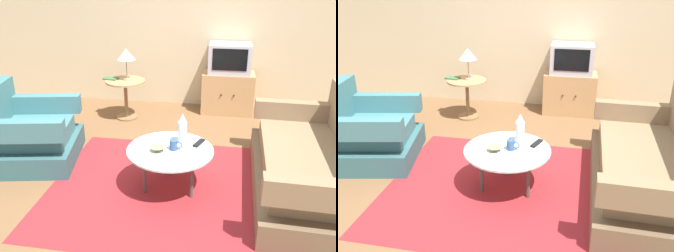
# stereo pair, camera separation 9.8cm
# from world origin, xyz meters

# --- Properties ---
(ground_plane) EXTENTS (16.00, 16.00, 0.00)m
(ground_plane) POSITION_xyz_m (0.00, 0.00, 0.00)
(ground_plane) COLOR brown
(back_wall) EXTENTS (9.00, 0.12, 2.70)m
(back_wall) POSITION_xyz_m (0.00, 2.44, 1.35)
(back_wall) COLOR #CCB78E
(back_wall) RESTS_ON ground
(area_rug) EXTENTS (2.36, 1.99, 0.00)m
(area_rug) POSITION_xyz_m (0.11, -0.10, 0.00)
(area_rug) COLOR maroon
(area_rug) RESTS_ON ground
(armchair) EXTENTS (1.07, 1.09, 0.85)m
(armchair) POSITION_xyz_m (-1.52, 0.22, 0.29)
(armchair) COLOR #325C60
(armchair) RESTS_ON ground
(couch) EXTENTS (0.99, 1.85, 0.90)m
(couch) POSITION_xyz_m (1.44, 0.04, 0.29)
(couch) COLOR brown
(couch) RESTS_ON ground
(coffee_table) EXTENTS (0.82, 0.82, 0.42)m
(coffee_table) POSITION_xyz_m (0.11, -0.10, 0.39)
(coffee_table) COLOR #B2C6C1
(coffee_table) RESTS_ON ground
(side_table) EXTENTS (0.56, 0.56, 0.57)m
(side_table) POSITION_xyz_m (-0.81, 1.62, 0.41)
(side_table) COLOR tan
(side_table) RESTS_ON ground
(tv_stand) EXTENTS (0.76, 0.47, 0.61)m
(tv_stand) POSITION_xyz_m (0.63, 2.12, 0.30)
(tv_stand) COLOR tan
(tv_stand) RESTS_ON ground
(television) EXTENTS (0.60, 0.45, 0.42)m
(television) POSITION_xyz_m (0.63, 2.13, 0.82)
(television) COLOR #B7B7BC
(television) RESTS_ON tv_stand
(table_lamp) EXTENTS (0.26, 0.26, 0.44)m
(table_lamp) POSITION_xyz_m (-0.78, 1.65, 0.92)
(table_lamp) COLOR #9E937A
(table_lamp) RESTS_ON side_table
(vase) EXTENTS (0.09, 0.09, 0.30)m
(vase) POSITION_xyz_m (0.20, 0.07, 0.57)
(vase) COLOR white
(vase) RESTS_ON coffee_table
(mug) EXTENTS (0.12, 0.07, 0.10)m
(mug) POSITION_xyz_m (0.14, -0.10, 0.47)
(mug) COLOR #335184
(mug) RESTS_ON coffee_table
(bowl) EXTENTS (0.14, 0.14, 0.04)m
(bowl) POSITION_xyz_m (0.00, -0.15, 0.44)
(bowl) COLOR tan
(bowl) RESTS_ON coffee_table
(tv_remote_dark) EXTENTS (0.11, 0.18, 0.02)m
(tv_remote_dark) POSITION_xyz_m (0.37, 0.06, 0.43)
(tv_remote_dark) COLOR black
(tv_remote_dark) RESTS_ON coffee_table
(book) EXTENTS (0.22, 0.17, 0.02)m
(book) POSITION_xyz_m (-1.02, 1.64, 0.58)
(book) COLOR #3D663D
(book) RESTS_ON side_table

